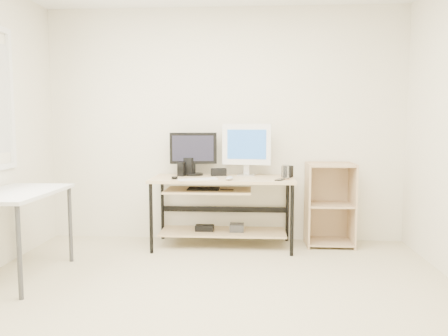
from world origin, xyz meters
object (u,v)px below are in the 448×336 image
side_table (17,201)px  audio_controller (181,169)px  shelf_unit (329,204)px  white_imac (247,146)px  black_monitor (193,151)px  desk (220,197)px

side_table → audio_controller: audio_controller is taller
shelf_unit → audio_controller: size_ratio=5.79×
white_imac → black_monitor: bearing=-172.2°
shelf_unit → black_monitor: bearing=179.1°
black_monitor → shelf_unit: bearing=-7.6°
white_imac → audio_controller: bearing=-164.0°
shelf_unit → black_monitor: black_monitor is taller
desk → side_table: bearing=-147.3°
shelf_unit → desk: bearing=-172.2°
shelf_unit → audio_controller: 1.65m
black_monitor → audio_controller: 0.25m
desk → audio_controller: audio_controller is taller
shelf_unit → white_imac: (-0.90, 0.02, 0.63)m
side_table → audio_controller: bearing=43.1°
side_table → black_monitor: 1.86m
desk → audio_controller: (-0.43, 0.08, 0.29)m
desk → audio_controller: bearing=169.0°
black_monitor → audio_controller: (-0.12, -0.10, -0.19)m
side_table → black_monitor: black_monitor is taller
desk → white_imac: white_imac is taller
shelf_unit → side_table: bearing=-156.7°
side_table → black_monitor: (1.34, 1.24, 0.35)m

